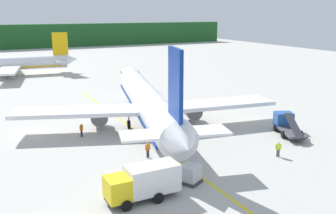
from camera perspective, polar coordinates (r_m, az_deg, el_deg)
The scene contains 11 objects.
ground at distance 74.64m, azimuth -23.19°, elevation 1.15°, with size 240.00×320.00×0.20m, color #B7B5AD.
airliner_foreground at distance 51.54m, azimuth -3.16°, elevation 0.91°, with size 34.33×41.20×11.90m.
airliner_mid_apron at distance 99.68m, azimuth -23.22°, elevation 5.86°, with size 35.06×29.00×10.00m.
service_truck_fuel at distance 51.01m, azimuth 17.13°, elevation -2.43°, with size 4.46×6.74×2.66m.
service_truck_baggage at distance 31.94m, azimuth -3.64°, elevation -10.98°, with size 6.15×2.54×2.89m.
cargo_container_near at distance 35.08m, azimuth 3.39°, elevation -9.88°, with size 2.30×2.30×1.85m.
cargo_container_mid at distance 44.51m, azimuth 1.23°, elevation -4.51°, with size 2.42×2.42×1.96m.
crew_marshaller at distance 40.83m, azimuth -3.02°, elevation -6.18°, with size 0.62×0.31×1.67m.
crew_loader_left at distance 48.56m, azimuth -12.71°, elevation -3.20°, with size 0.49×0.47×1.66m.
crew_loader_right at distance 42.67m, azimuth 16.03°, elevation -5.86°, with size 0.58×0.40×1.63m.
apron_guide_line at distance 47.66m, azimuth -3.47°, elevation -4.43°, with size 0.30×60.00×0.01m, color yellow.
Camera 1 is at (-3.77, -24.98, 15.08)m, focal length 41.16 mm.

